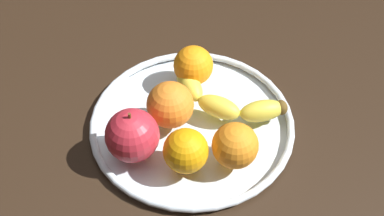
{
  "coord_description": "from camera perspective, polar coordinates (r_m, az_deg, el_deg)",
  "views": [
    {
      "loc": [
        38.45,
        -39.07,
        66.85
      ],
      "look_at": [
        0.0,
        0.0,
        4.8
      ],
      "focal_mm": 48.87,
      "sensor_mm": 36.0,
      "label": 1
    }
  ],
  "objects": [
    {
      "name": "fruit_bowl",
      "position": [
        0.86,
        0.0,
        -1.72
      ],
      "size": [
        33.53,
        33.53,
        1.8
      ],
      "color": "silver",
      "rests_on": "ground_plane"
    },
    {
      "name": "orange_back_left",
      "position": [
        0.78,
        4.73,
        -4.1
      ],
      "size": [
        7.05,
        7.05,
        7.05
      ],
      "primitive_type": "sphere",
      "color": "orange",
      "rests_on": "fruit_bowl"
    },
    {
      "name": "ground_plane",
      "position": [
        0.88,
        0.0,
        -2.93
      ],
      "size": [
        138.0,
        138.0,
        4.0
      ],
      "primitive_type": "cube",
      "color": "black"
    },
    {
      "name": "orange_front_left",
      "position": [
        0.89,
        0.15,
        4.67
      ],
      "size": [
        6.83,
        6.83,
        6.83
      ],
      "primitive_type": "sphere",
      "color": "orange",
      "rests_on": "fruit_bowl"
    },
    {
      "name": "apple",
      "position": [
        0.78,
        -6.54,
        -2.99
      ],
      "size": [
        8.25,
        8.25,
        9.05
      ],
      "color": "#BB2635",
      "rests_on": "fruit_bowl"
    },
    {
      "name": "orange_center",
      "position": [
        0.77,
        -0.69,
        -4.7
      ],
      "size": [
        6.85,
        6.85,
        6.85
      ],
      "primitive_type": "sphere",
      "color": "orange",
      "rests_on": "fruit_bowl"
    },
    {
      "name": "banana",
      "position": [
        0.86,
        3.66,
        0.76
      ],
      "size": [
        19.94,
        11.37,
        3.53
      ],
      "rotation": [
        0.0,
        0.0,
        0.32
      ],
      "color": "yellow",
      "rests_on": "fruit_bowl"
    },
    {
      "name": "orange_back_right",
      "position": [
        0.82,
        -2.39,
        0.35
      ],
      "size": [
        7.57,
        7.57,
        7.57
      ],
      "primitive_type": "sphere",
      "color": "orange",
      "rests_on": "fruit_bowl"
    }
  ]
}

